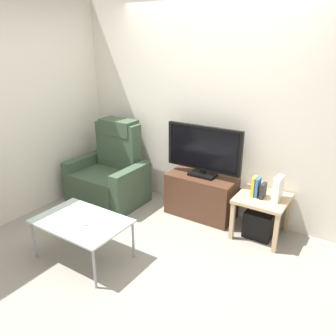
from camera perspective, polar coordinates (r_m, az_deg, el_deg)
The scene contains 14 objects.
ground_plane at distance 3.65m, azimuth -1.26°, elevation -13.45°, with size 6.40×6.40×0.00m, color gray.
wall_back at distance 4.06m, azimuth 7.70°, elevation 9.98°, with size 6.40×0.06×2.60m, color beige.
wall_side at distance 4.42m, azimuth -22.30°, elevation 9.52°, with size 0.06×4.48×2.60m, color beige.
tv_stand at distance 4.16m, azimuth 5.67°, elevation -4.75°, with size 0.84×0.40×0.53m.
television at distance 3.95m, azimuth 6.10°, elevation 3.07°, with size 0.95×0.20×0.62m.
recliner_armchair at distance 4.58m, azimuth -9.88°, elevation -0.99°, with size 0.98×0.78×1.08m.
side_table at distance 3.80m, azimuth 15.83°, elevation -5.83°, with size 0.54×0.54×0.48m.
subwoofer_box at distance 3.92m, azimuth 15.47°, elevation -9.06°, with size 0.30×0.30×0.30m, color black.
book_leftmost at distance 3.73m, azimuth 14.56°, elevation -3.06°, with size 0.03×0.12×0.22m, color gold.
book_middle at distance 3.72m, azimuth 15.12°, elevation -3.23°, with size 0.03×0.11×0.21m, color #3366B2.
book_rightmost at distance 3.72m, azimuth 15.96°, elevation -3.76°, with size 0.04×0.13×0.16m, color #262626.
game_console at distance 3.69m, azimuth 18.32°, elevation -3.40°, with size 0.07×0.20×0.26m, color white.
coffee_table at distance 3.41m, azimuth -14.60°, elevation -9.04°, with size 0.90×0.60×0.42m.
cell_phone at distance 3.35m, azimuth -13.92°, elevation -8.90°, with size 0.07×0.15×0.01m, color #B7B7BC.
Camera 1 is at (1.70, -2.48, 2.07)m, focal length 35.57 mm.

